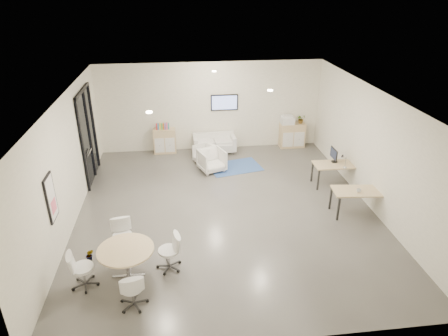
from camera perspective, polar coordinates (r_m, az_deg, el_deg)
name	(u,v)px	position (r m, az deg, el deg)	size (l,w,h in m)	color
room_shell	(226,157)	(10.35, 0.31, 1.63)	(9.60, 10.60, 4.80)	#4C4945
glass_door	(88,133)	(12.95, -18.86, 4.75)	(0.09, 1.90, 2.85)	black
artwork	(51,198)	(9.30, -23.48, -3.96)	(0.05, 0.54, 1.04)	black
wall_tv	(224,102)	(14.53, 0.06, 9.34)	(0.98, 0.06, 0.58)	black
ceiling_spots	(215,89)	(10.60, -1.34, 11.24)	(3.14, 4.14, 0.03)	#FFEAC6
sideboard_left	(165,141)	(14.67, -8.46, 3.85)	(0.80, 0.42, 0.90)	tan
sideboard_right	(292,135)	(15.25, 9.70, 4.65)	(0.92, 0.45, 0.92)	tan
books	(163,126)	(14.48, -8.76, 5.91)	(0.47, 0.14, 0.22)	red
printer	(287,120)	(14.98, 9.04, 6.83)	(0.48, 0.40, 0.33)	white
loveseat	(214,144)	(14.63, -1.43, 3.48)	(1.55, 0.82, 0.57)	silver
blue_rug	(235,167)	(13.52, 1.57, 0.15)	(1.69, 1.13, 0.01)	#2D528A
armchair_left	(205,153)	(13.72, -2.67, 2.09)	(0.67, 0.63, 0.69)	silver
armchair_right	(212,159)	(13.13, -1.75, 1.24)	(0.78, 0.73, 0.80)	silver
desk_rear	(336,166)	(12.59, 15.69, 0.27)	(1.35, 0.69, 0.70)	tan
desk_front	(358,193)	(11.22, 18.59, -3.37)	(1.39, 0.79, 0.69)	tan
monitor	(334,155)	(12.58, 15.43, 1.82)	(0.20, 0.50, 0.44)	black
round_table	(126,252)	(8.72, -13.85, -11.62)	(1.18, 1.18, 0.72)	tan
meeting_chairs	(127,261)	(8.85, -13.70, -12.77)	(2.42, 2.42, 0.82)	white
plant_cabinet	(301,120)	(15.12, 10.92, 6.77)	(0.30, 0.34, 0.26)	#3F7F3F
plant_floor	(90,258)	(9.70, -18.55, -12.14)	(0.18, 0.33, 0.15)	#3F7F3F
cup	(359,190)	(11.07, 18.71, -3.04)	(0.11, 0.09, 0.11)	white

